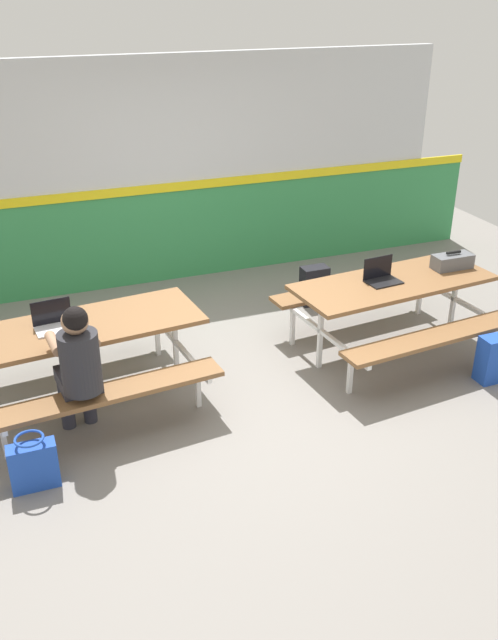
% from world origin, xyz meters
% --- Properties ---
extents(ground_plane, '(10.00, 10.00, 0.02)m').
position_xyz_m(ground_plane, '(0.00, 0.00, -0.01)').
color(ground_plane, gray).
extents(accent_backdrop, '(8.00, 0.14, 2.60)m').
position_xyz_m(accent_backdrop, '(0.00, 2.62, 1.25)').
color(accent_backdrop, '#338C4C').
rests_on(accent_backdrop, ground).
extents(picnic_table_left, '(2.02, 1.72, 0.74)m').
position_xyz_m(picnic_table_left, '(-1.45, 0.19, 0.58)').
color(picnic_table_left, brown).
rests_on(picnic_table_left, ground).
extents(picnic_table_right, '(2.02, 1.72, 0.74)m').
position_xyz_m(picnic_table_right, '(1.45, 0.06, 0.58)').
color(picnic_table_right, brown).
rests_on(picnic_table_right, ground).
extents(student_nearer, '(0.39, 0.54, 1.21)m').
position_xyz_m(student_nearer, '(-1.58, -0.39, 0.71)').
color(student_nearer, '#2D2D38').
rests_on(student_nearer, ground).
extents(laptop_silver, '(0.34, 0.25, 0.22)m').
position_xyz_m(laptop_silver, '(-1.68, 0.20, 0.79)').
color(laptop_silver, silver).
rests_on(laptop_silver, picnic_table_left).
extents(laptop_dark, '(0.34, 0.25, 0.22)m').
position_xyz_m(laptop_dark, '(1.33, 0.09, 0.79)').
color(laptop_dark, black).
rests_on(laptop_dark, picnic_table_right).
extents(toolbox_grey, '(0.40, 0.18, 0.18)m').
position_xyz_m(toolbox_grey, '(2.15, 0.13, 0.81)').
color(toolbox_grey, '#595B60').
rests_on(toolbox_grey, picnic_table_right).
extents(backpack_dark, '(0.30, 0.22, 0.44)m').
position_xyz_m(backpack_dark, '(2.03, -0.78, 0.22)').
color(backpack_dark, '#1E47B2').
rests_on(backpack_dark, ground).
extents(tote_bag_bright, '(0.34, 0.21, 0.43)m').
position_xyz_m(tote_bag_bright, '(-2.01, -0.82, 0.19)').
color(tote_bag_bright, '#1E47B2').
rests_on(tote_bag_bright, ground).
extents(satchel_spare, '(0.30, 0.22, 0.44)m').
position_xyz_m(satchel_spare, '(1.24, 1.31, 0.22)').
color(satchel_spare, black).
rests_on(satchel_spare, ground).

